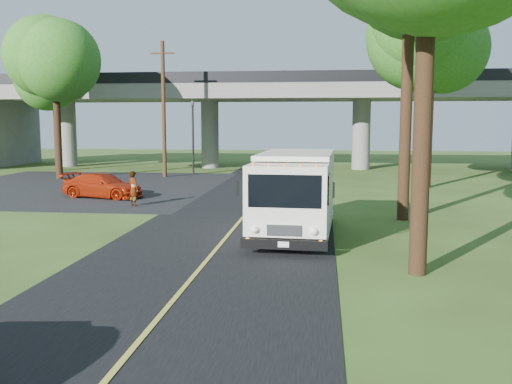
% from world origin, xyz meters
% --- Properties ---
extents(ground, '(120.00, 120.00, 0.00)m').
position_xyz_m(ground, '(0.00, 0.00, 0.00)').
color(ground, '#374B1A').
rests_on(ground, ground).
extents(road, '(7.00, 90.00, 0.02)m').
position_xyz_m(road, '(0.00, 10.00, 0.01)').
color(road, black).
rests_on(road, ground).
extents(parking_lot, '(16.00, 18.00, 0.01)m').
position_xyz_m(parking_lot, '(-11.00, 18.00, 0.01)').
color(parking_lot, black).
rests_on(parking_lot, ground).
extents(lane_line, '(0.12, 90.00, 0.01)m').
position_xyz_m(lane_line, '(0.00, 10.00, 0.03)').
color(lane_line, gold).
rests_on(lane_line, road).
extents(overpass, '(54.00, 10.00, 7.30)m').
position_xyz_m(overpass, '(0.00, 32.00, 4.56)').
color(overpass, slate).
rests_on(overpass, ground).
extents(traffic_signal, '(0.18, 0.22, 5.20)m').
position_xyz_m(traffic_signal, '(-6.00, 26.00, 3.20)').
color(traffic_signal, black).
rests_on(traffic_signal, ground).
extents(utility_pole, '(1.60, 0.26, 9.00)m').
position_xyz_m(utility_pole, '(-7.50, 24.00, 4.59)').
color(utility_pole, '#472D19').
rests_on(utility_pole, ground).
extents(tree_right_far, '(5.77, 5.67, 10.99)m').
position_xyz_m(tree_right_far, '(9.21, 19.84, 8.30)').
color(tree_right_far, '#382314').
rests_on(tree_right_far, ground).
extents(tree_left_lot, '(5.60, 5.50, 10.50)m').
position_xyz_m(tree_left_lot, '(-13.79, 21.84, 7.90)').
color(tree_left_lot, '#382314').
rests_on(tree_left_lot, ground).
extents(tree_left_far, '(5.26, 5.16, 9.89)m').
position_xyz_m(tree_left_far, '(-16.79, 27.84, 7.45)').
color(tree_left_far, '#382314').
rests_on(tree_left_far, ground).
extents(step_van, '(2.70, 6.65, 2.75)m').
position_xyz_m(step_van, '(2.20, 5.52, 1.49)').
color(step_van, silver).
rests_on(step_van, ground).
extents(red_sedan, '(4.46, 2.63, 1.21)m').
position_xyz_m(red_sedan, '(-7.75, 13.71, 0.61)').
color(red_sedan, '#A9240A').
rests_on(red_sedan, ground).
extents(pedestrian, '(0.69, 0.64, 1.58)m').
position_xyz_m(pedestrian, '(-5.29, 11.14, 0.79)').
color(pedestrian, gray).
rests_on(pedestrian, ground).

